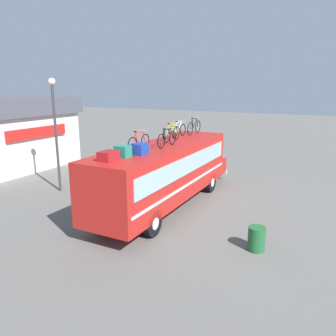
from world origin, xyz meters
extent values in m
plane|color=#605E59|center=(0.00, 0.00, 0.00)|extent=(120.00, 120.00, 0.00)
cube|color=red|center=(0.00, 0.00, 1.84)|extent=(9.82, 2.49, 2.51)
cube|color=red|center=(5.45, 0.00, 1.01)|extent=(1.08, 2.29, 0.83)
cube|color=#99B7C6|center=(0.00, -1.26, 2.28)|extent=(9.03, 0.04, 0.82)
cube|color=#99B7C6|center=(0.00, 1.26, 2.28)|extent=(9.03, 0.04, 0.82)
cube|color=silver|center=(0.00, -1.26, 1.34)|extent=(9.43, 0.03, 0.12)
cube|color=silver|center=(0.00, 1.26, 1.34)|extent=(9.43, 0.03, 0.12)
cube|color=silver|center=(6.05, 0.00, 0.51)|extent=(0.16, 2.36, 0.24)
cylinder|color=black|center=(3.34, -1.10, 0.54)|extent=(1.08, 0.28, 1.08)
cylinder|color=silver|center=(3.34, -1.10, 0.54)|extent=(0.48, 0.30, 0.48)
cylinder|color=black|center=(3.34, 1.10, 0.54)|extent=(1.08, 0.28, 1.08)
cylinder|color=silver|center=(3.34, 1.10, 0.54)|extent=(0.48, 0.30, 0.48)
cylinder|color=black|center=(-3.04, -1.10, 0.54)|extent=(1.08, 0.28, 1.08)
cylinder|color=silver|center=(-3.04, -1.10, 0.54)|extent=(0.48, 0.30, 0.48)
cylinder|color=black|center=(-3.04, 1.10, 0.54)|extent=(1.08, 0.28, 1.08)
cylinder|color=silver|center=(-3.04, 1.10, 0.54)|extent=(0.48, 0.30, 0.48)
cube|color=maroon|center=(-3.96, 0.18, 3.27)|extent=(0.71, 0.53, 0.35)
cube|color=#1E7F66|center=(-3.22, 0.06, 3.32)|extent=(0.46, 0.54, 0.44)
cube|color=#193899|center=(-2.53, -0.26, 3.32)|extent=(0.60, 0.50, 0.45)
torus|color=black|center=(-2.35, 0.20, 3.42)|extent=(0.65, 0.04, 0.65)
torus|color=black|center=(-1.35, 0.20, 3.42)|extent=(0.65, 0.04, 0.65)
cylinder|color=red|center=(-2.05, 0.20, 3.67)|extent=(0.19, 0.04, 0.47)
cylinder|color=red|center=(-1.75, 0.20, 3.65)|extent=(0.47, 0.04, 0.45)
cylinder|color=red|center=(-1.83, 0.20, 3.88)|extent=(0.60, 0.04, 0.07)
cylinder|color=red|center=(-2.16, 0.20, 3.43)|extent=(0.38, 0.03, 0.05)
cylinder|color=red|center=(-2.24, 0.20, 3.66)|extent=(0.25, 0.03, 0.49)
cylinder|color=red|center=(-1.44, 0.20, 3.64)|extent=(0.21, 0.03, 0.45)
cylinder|color=silver|center=(-1.53, 0.20, 3.91)|extent=(0.03, 0.44, 0.03)
ellipsoid|color=black|center=(-2.13, 0.20, 3.93)|extent=(0.20, 0.08, 0.06)
torus|color=black|center=(-0.99, -0.38, 3.42)|extent=(0.65, 0.04, 0.65)
torus|color=black|center=(0.10, -0.38, 3.42)|extent=(0.65, 0.04, 0.65)
cylinder|color=black|center=(-0.66, -0.38, 3.67)|extent=(0.21, 0.04, 0.46)
cylinder|color=black|center=(-0.34, -0.38, 3.65)|extent=(0.50, 0.04, 0.45)
cylinder|color=black|center=(-0.42, -0.38, 3.88)|extent=(0.65, 0.04, 0.07)
cylinder|color=black|center=(-0.78, -0.38, 3.43)|extent=(0.42, 0.03, 0.05)
cylinder|color=black|center=(-0.87, -0.38, 3.66)|extent=(0.27, 0.03, 0.48)
cylinder|color=black|center=(0.00, -0.38, 3.64)|extent=(0.23, 0.03, 0.45)
cylinder|color=silver|center=(-0.10, -0.38, 3.91)|extent=(0.03, 0.44, 0.03)
ellipsoid|color=black|center=(-0.75, -0.38, 3.93)|extent=(0.20, 0.08, 0.06)
torus|color=black|center=(0.41, 0.10, 3.44)|extent=(0.69, 0.04, 0.69)
torus|color=black|center=(1.49, 0.10, 3.44)|extent=(0.69, 0.04, 0.69)
cylinder|color=#B2B20C|center=(0.73, 0.10, 3.70)|extent=(0.21, 0.04, 0.49)
cylinder|color=#B2B20C|center=(1.06, 0.10, 3.68)|extent=(0.50, 0.04, 0.47)
cylinder|color=#B2B20C|center=(0.97, 0.10, 3.92)|extent=(0.65, 0.04, 0.07)
cylinder|color=#B2B20C|center=(0.62, 0.10, 3.45)|extent=(0.41, 0.03, 0.05)
cylinder|color=#B2B20C|center=(0.53, 0.10, 3.69)|extent=(0.26, 0.03, 0.51)
cylinder|color=#B2B20C|center=(1.39, 0.10, 3.67)|extent=(0.22, 0.03, 0.48)
cylinder|color=silver|center=(1.30, 0.10, 3.95)|extent=(0.03, 0.44, 0.03)
ellipsoid|color=black|center=(0.65, 0.10, 3.98)|extent=(0.20, 0.08, 0.06)
torus|color=black|center=(1.93, 0.42, 3.42)|extent=(0.66, 0.04, 0.66)
torus|color=black|center=(2.92, 0.42, 3.42)|extent=(0.66, 0.04, 0.66)
cylinder|color=white|center=(2.23, 0.42, 3.67)|extent=(0.19, 0.04, 0.47)
cylinder|color=white|center=(2.52, 0.42, 3.65)|extent=(0.46, 0.04, 0.45)
cylinder|color=white|center=(2.44, 0.42, 3.88)|extent=(0.60, 0.04, 0.07)
cylinder|color=white|center=(2.12, 0.42, 3.43)|extent=(0.38, 0.03, 0.05)
cylinder|color=white|center=(2.04, 0.42, 3.66)|extent=(0.24, 0.03, 0.49)
cylinder|color=white|center=(2.83, 0.42, 3.64)|extent=(0.21, 0.03, 0.46)
cylinder|color=silver|center=(2.74, 0.42, 3.92)|extent=(0.03, 0.44, 0.03)
ellipsoid|color=black|center=(2.15, 0.42, 3.94)|extent=(0.20, 0.08, 0.06)
torus|color=black|center=(3.26, 0.13, 3.46)|extent=(0.72, 0.04, 0.72)
torus|color=black|center=(4.35, 0.13, 3.46)|extent=(0.72, 0.04, 0.72)
cylinder|color=black|center=(3.59, 0.13, 3.73)|extent=(0.21, 0.04, 0.52)
cylinder|color=black|center=(3.91, 0.13, 3.71)|extent=(0.51, 0.04, 0.50)
cylinder|color=black|center=(3.83, 0.13, 3.97)|extent=(0.66, 0.04, 0.07)
cylinder|color=black|center=(3.47, 0.13, 3.47)|extent=(0.42, 0.03, 0.05)
cylinder|color=black|center=(3.38, 0.13, 3.72)|extent=(0.27, 0.03, 0.54)
cylinder|color=black|center=(4.25, 0.13, 3.70)|extent=(0.23, 0.03, 0.51)
cylinder|color=silver|center=(4.16, 0.13, 4.00)|extent=(0.03, 0.44, 0.03)
ellipsoid|color=black|center=(3.50, 0.13, 4.02)|extent=(0.20, 0.08, 0.06)
cube|color=silver|center=(2.08, 14.24, 1.89)|extent=(8.07, 6.83, 3.78)
cube|color=#4C4C56|center=(2.08, 14.24, 4.35)|extent=(8.71, 7.38, 1.14)
cube|color=red|center=(2.08, 10.72, 2.72)|extent=(4.84, 0.16, 0.70)
cylinder|color=#1E592D|center=(-2.33, -4.98, 0.44)|extent=(0.61, 0.61, 0.89)
cylinder|color=#38383D|center=(-0.41, 6.44, 2.92)|extent=(0.14, 0.14, 5.84)
sphere|color=#F2EDCC|center=(-0.41, 6.44, 5.96)|extent=(0.38, 0.38, 0.38)
camera|label=1|loc=(-13.43, -7.22, 5.74)|focal=35.50mm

